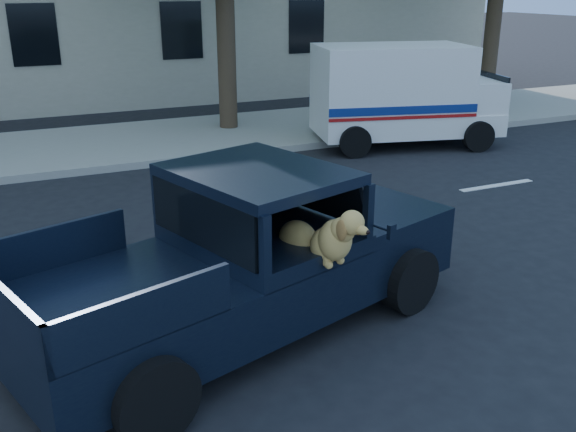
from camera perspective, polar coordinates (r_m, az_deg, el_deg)
name	(u,v)px	position (r m, az deg, el deg)	size (l,w,h in m)	color
ground	(59,399)	(6.31, -19.71, -15.05)	(120.00, 120.00, 0.00)	black
far_sidewalk	(12,154)	(14.85, -23.31, 5.05)	(60.00, 4.00, 0.15)	gray
lane_stripes	(177,236)	(9.56, -9.86, -1.72)	(21.60, 0.14, 0.01)	silver
pickup_truck	(237,281)	(6.72, -4.53, -5.75)	(5.18, 3.25, 1.73)	black
mail_truck	(402,102)	(14.85, 10.09, 9.93)	(4.38, 2.86, 2.22)	silver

